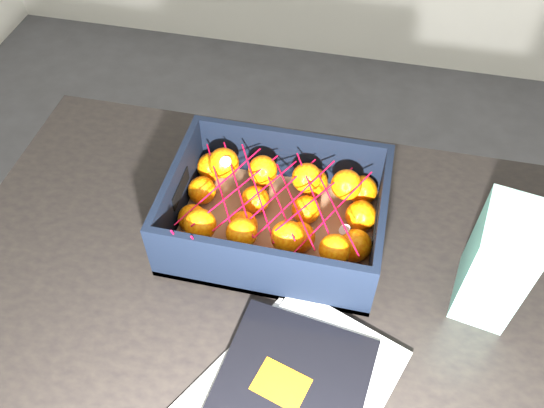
% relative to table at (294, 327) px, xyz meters
% --- Properties ---
extents(room_shell, '(3.54, 3.54, 2.50)m').
position_rel_table_xyz_m(room_shell, '(0.05, 0.01, 0.60)').
color(room_shell, '#B8B6AA').
rests_on(room_shell, ground).
extents(table, '(1.20, 0.81, 0.75)m').
position_rel_table_xyz_m(table, '(0.00, 0.00, 0.00)').
color(table, black).
rests_on(table, ground).
extents(magazine_stack, '(0.34, 0.35, 0.02)m').
position_rel_table_xyz_m(magazine_stack, '(0.02, -0.16, 0.11)').
color(magazine_stack, silver).
rests_on(magazine_stack, table).
extents(produce_crate, '(0.36, 0.27, 0.12)m').
position_rel_table_xyz_m(produce_crate, '(-0.06, 0.13, 0.14)').
color(produce_crate, '#906442').
rests_on(produce_crate, table).
extents(clementine_heap, '(0.34, 0.25, 0.10)m').
position_rel_table_xyz_m(clementine_heap, '(-0.06, 0.13, 0.15)').
color(clementine_heap, '#FF6A05').
rests_on(clementine_heap, produce_crate).
extents(mesh_net, '(0.30, 0.24, 0.09)m').
position_rel_table_xyz_m(mesh_net, '(-0.07, 0.12, 0.19)').
color(mesh_net, '#BB0725').
rests_on(mesh_net, clementine_heap).
extents(retail_carton, '(0.10, 0.14, 0.19)m').
position_rel_table_xyz_m(retail_carton, '(0.29, 0.07, 0.19)').
color(retail_carton, silver).
rests_on(retail_carton, table).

